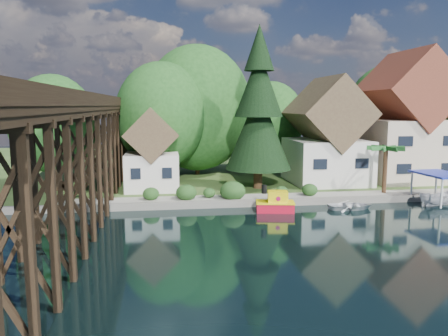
{
  "coord_description": "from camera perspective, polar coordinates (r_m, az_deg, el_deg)",
  "views": [
    {
      "loc": [
        -9.76,
        -27.56,
        8.52
      ],
      "look_at": [
        -5.17,
        6.0,
        3.65
      ],
      "focal_mm": 35.0,
      "sensor_mm": 36.0,
      "label": 1
    }
  ],
  "objects": [
    {
      "name": "ground",
      "position": [
        30.46,
        11.36,
        -8.24
      ],
      "size": [
        140.0,
        140.0,
        0.0
      ],
      "primitive_type": "plane",
      "color": "black",
      "rests_on": "ground"
    },
    {
      "name": "bank",
      "position": [
        62.88,
        1.22,
        0.62
      ],
      "size": [
        140.0,
        52.0,
        0.5
      ],
      "primitive_type": "cube",
      "color": "#2F4B1E",
      "rests_on": "ground"
    },
    {
      "name": "seawall",
      "position": [
        39.01,
        13.1,
        -4.19
      ],
      "size": [
        60.0,
        0.4,
        0.62
      ],
      "primitive_type": "cube",
      "color": "slate",
      "rests_on": "ground"
    },
    {
      "name": "promenade",
      "position": [
        40.88,
        15.09,
        -3.38
      ],
      "size": [
        50.0,
        2.6,
        0.06
      ],
      "primitive_type": "cube",
      "color": "gray",
      "rests_on": "bank"
    },
    {
      "name": "trestle_bridge",
      "position": [
        33.47,
        -18.5,
        2.31
      ],
      "size": [
        4.12,
        44.18,
        9.3
      ],
      "color": "black",
      "rests_on": "ground"
    },
    {
      "name": "house_left",
      "position": [
        46.8,
        13.26,
        3.81
      ],
      "size": [
        7.64,
        8.64,
        11.02
      ],
      "color": "silver",
      "rests_on": "bank"
    },
    {
      "name": "house_center",
      "position": [
        51.08,
        22.61,
        5.19
      ],
      "size": [
        8.65,
        9.18,
        13.89
      ],
      "color": "beige",
      "rests_on": "bank"
    },
    {
      "name": "shed",
      "position": [
        42.34,
        -9.41,
        1.7
      ],
      "size": [
        5.09,
        5.4,
        7.85
      ],
      "color": "silver",
      "rests_on": "bank"
    },
    {
      "name": "bg_trees",
      "position": [
        50.0,
        4.68,
        6.73
      ],
      "size": [
        49.9,
        13.3,
        10.57
      ],
      "color": "#382314",
      "rests_on": "bank"
    },
    {
      "name": "shrubs",
      "position": [
        37.89,
        0.2,
        -2.92
      ],
      "size": [
        15.76,
        2.47,
        1.7
      ],
      "color": "#204519",
      "rests_on": "bank"
    },
    {
      "name": "conifer",
      "position": [
        42.16,
        4.55,
        7.44
      ],
      "size": [
        6.32,
        6.32,
        15.57
      ],
      "color": "#382314",
      "rests_on": "bank"
    },
    {
      "name": "palm_tree",
      "position": [
        42.33,
        20.41,
        2.26
      ],
      "size": [
        3.58,
        3.58,
        4.63
      ],
      "color": "#382314",
      "rests_on": "bank"
    },
    {
      "name": "tugboat",
      "position": [
        35.6,
        6.76,
        -4.63
      ],
      "size": [
        3.32,
        2.2,
        2.23
      ],
      "color": "red",
      "rests_on": "ground"
    },
    {
      "name": "boat_white_a",
      "position": [
        37.71,
        16.19,
        -4.62
      ],
      "size": [
        3.73,
        2.7,
        0.76
      ],
      "primitive_type": "imported",
      "rotation": [
        0.0,
        0.0,
        1.55
      ],
      "color": "white",
      "rests_on": "ground"
    },
    {
      "name": "boat_canopy",
      "position": [
        41.56,
        26.21,
        -2.8
      ],
      "size": [
        3.65,
        4.63,
        2.84
      ],
      "color": "silver",
      "rests_on": "ground"
    }
  ]
}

